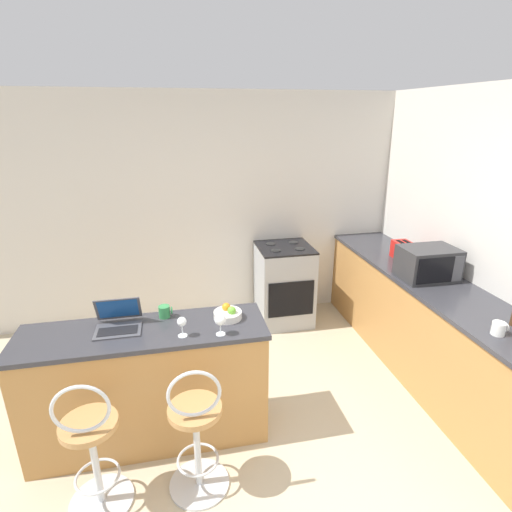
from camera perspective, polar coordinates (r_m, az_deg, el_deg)
ground_plane at (r=2.99m, az=0.84°, el=-32.39°), size 20.00×20.00×0.00m
wall_back at (r=4.62m, az=-6.44°, el=6.37°), size 12.00×0.06×2.60m
breakfast_bar at (r=3.19m, az=-15.06°, el=-17.44°), size 1.73×0.52×0.93m
counter_right at (r=4.11m, az=23.46°, el=-9.47°), size 0.64×3.19×0.93m
bar_stool_near at (r=2.85m, az=-22.37°, el=-24.19°), size 0.40×0.40×0.97m
bar_stool_far at (r=2.79m, az=-8.51°, el=-23.78°), size 0.40×0.40×0.97m
laptop at (r=3.00m, az=-19.09°, el=-8.73°), size 0.31×0.27×0.21m
microwave at (r=3.93m, az=23.35°, el=-0.97°), size 0.49×0.35×0.29m
toaster at (r=4.37m, az=20.46°, el=0.64°), size 0.19×0.28×0.18m
stove_range at (r=4.70m, az=4.01°, el=-4.07°), size 0.61×0.61×0.94m
mug_green at (r=3.05m, az=-12.90°, el=-7.74°), size 0.10×0.08×0.09m
mug_white at (r=3.21m, az=31.37°, el=-8.83°), size 0.11×0.09×0.09m
fruit_bowl at (r=2.97m, az=-4.05°, el=-8.18°), size 0.21×0.21×0.11m
wine_glass_tall at (r=2.73m, az=-5.14°, el=-9.15°), size 0.08×0.08×0.15m
wine_glass_short at (r=2.75m, az=-10.55°, el=-9.37°), size 0.06×0.06×0.14m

